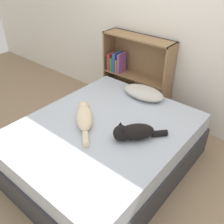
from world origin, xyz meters
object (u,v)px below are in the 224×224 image
(cat_dark, at_px, (133,132))
(bookshelf, at_px, (136,73))
(pillow, at_px, (144,93))
(cat_light, at_px, (84,117))
(bed, at_px, (104,147))

(cat_dark, bearing_deg, bookshelf, -103.79)
(pillow, relative_size, bookshelf, 0.47)
(cat_light, bearing_deg, bed, -120.75)
(bed, bearing_deg, pillow, 91.70)
(cat_light, distance_m, bookshelf, 1.23)
(bed, distance_m, bookshelf, 1.26)
(bed, bearing_deg, bookshelf, 110.51)
(pillow, xyz_separation_m, cat_dark, (0.35, -0.70, 0.02))
(pillow, bearing_deg, bookshelf, 134.65)
(pillow, relative_size, cat_dark, 1.20)
(bed, relative_size, cat_light, 3.65)
(pillow, xyz_separation_m, cat_light, (-0.17, -0.80, 0.00))
(cat_dark, relative_size, bookshelf, 0.39)
(cat_dark, bearing_deg, bed, -41.20)
(pillow, distance_m, cat_light, 0.81)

